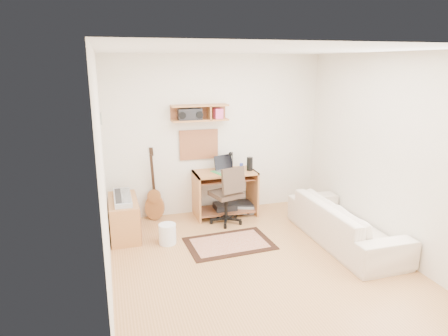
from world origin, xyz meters
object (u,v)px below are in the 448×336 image
object	(u,v)px
desk	(225,193)
printer	(242,207)
sofa	(345,216)
task_chair	(226,194)
cabinet	(124,218)

from	to	relation	value
desk	printer	bearing A→B (deg)	10.60
printer	sofa	bearing A→B (deg)	-36.79
task_chair	printer	world-z (taller)	task_chair
task_chair	printer	distance (m)	0.68
task_chair	cabinet	size ratio (longest dim) A/B	1.06
desk	printer	distance (m)	0.44
cabinet	desk	bearing A→B (deg)	11.82
desk	task_chair	bearing A→B (deg)	-103.81
cabinet	sofa	size ratio (longest dim) A/B	0.45
desk	printer	world-z (taller)	desk
desk	sofa	size ratio (longest dim) A/B	0.50
task_chair	cabinet	distance (m)	1.58
cabinet	task_chair	bearing A→B (deg)	0.74
desk	sofa	xyz separation A→B (m)	(1.31, -1.48, 0.02)
printer	desk	bearing A→B (deg)	-149.04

